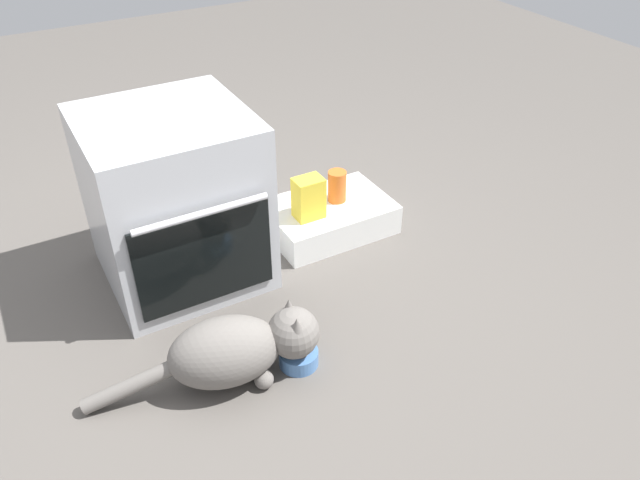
# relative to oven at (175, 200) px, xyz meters

# --- Properties ---
(ground) EXTENTS (8.00, 8.00, 0.00)m
(ground) POSITION_rel_oven_xyz_m (-0.03, -0.35, -0.34)
(ground) COLOR #56514C
(oven) EXTENTS (0.59, 0.63, 0.67)m
(oven) POSITION_rel_oven_xyz_m (0.00, 0.00, 0.00)
(oven) COLOR #B7BABF
(oven) RESTS_ON ground
(pantry_cabinet) EXTENTS (0.53, 0.36, 0.13)m
(pantry_cabinet) POSITION_rel_oven_xyz_m (0.65, -0.03, -0.27)
(pantry_cabinet) COLOR white
(pantry_cabinet) RESTS_ON ground
(food_bowl) EXTENTS (0.13, 0.13, 0.09)m
(food_bowl) POSITION_rel_oven_xyz_m (0.16, -0.68, -0.30)
(food_bowl) COLOR #4C7AB7
(food_bowl) RESTS_ON ground
(cat) EXTENTS (0.76, 0.30, 0.25)m
(cat) POSITION_rel_oven_xyz_m (-0.03, -0.63, -0.20)
(cat) COLOR slate
(cat) RESTS_ON ground
(snack_bag) EXTENTS (0.12, 0.09, 0.18)m
(snack_bag) POSITION_rel_oven_xyz_m (0.53, -0.07, -0.11)
(snack_bag) COLOR yellow
(snack_bag) RESTS_ON pantry_cabinet
(sauce_jar) EXTENTS (0.08, 0.08, 0.14)m
(sauce_jar) POSITION_rel_oven_xyz_m (0.70, -0.02, -0.13)
(sauce_jar) COLOR #D16023
(sauce_jar) RESTS_ON pantry_cabinet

